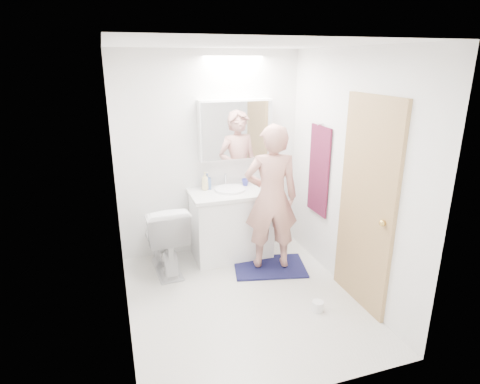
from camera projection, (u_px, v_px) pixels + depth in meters
name	position (u px, v px, depth m)	size (l,w,h in m)	color
floor	(243.00, 299.00, 4.01)	(2.50, 2.50, 0.00)	silver
ceiling	(244.00, 44.00, 3.25)	(2.50, 2.50, 0.00)	white
wall_back	(210.00, 155.00, 4.75)	(2.50, 2.50, 0.00)	white
wall_front	(308.00, 242.00, 2.50)	(2.50, 2.50, 0.00)	white
wall_left	(117.00, 198.00, 3.30)	(2.50, 2.50, 0.00)	white
wall_right	(349.00, 175.00, 3.95)	(2.50, 2.50, 0.00)	white
vanity_cabinet	(231.00, 225.00, 4.80)	(0.90, 0.55, 0.78)	white
countertop	(231.00, 193.00, 4.67)	(0.95, 0.58, 0.04)	white
sink_basin	(230.00, 189.00, 4.69)	(0.36, 0.36, 0.03)	white
faucet	(225.00, 180.00, 4.84)	(0.02, 0.02, 0.16)	#BCBCC0
medicine_cabinet	(236.00, 130.00, 4.68)	(0.88, 0.14, 0.70)	white
mirror_panel	(238.00, 131.00, 4.61)	(0.84, 0.01, 0.66)	silver
toilet	(164.00, 237.00, 4.45)	(0.45, 0.79, 0.81)	white
bath_rug	(270.00, 267.00, 4.61)	(0.80, 0.55, 0.02)	#161A45
person	(271.00, 198.00, 4.35)	(0.59, 0.39, 1.61)	tan
door	(366.00, 206.00, 3.70)	(0.04, 0.80, 2.00)	tan
door_knob	(383.00, 223.00, 3.43)	(0.06, 0.06, 0.06)	gold
towel	(319.00, 171.00, 4.47)	(0.02, 0.42, 1.00)	#161136
towel_hook	(321.00, 124.00, 4.31)	(0.02, 0.02, 0.07)	silver
soap_bottle_a	(205.00, 181.00, 4.69)	(0.08, 0.08, 0.22)	beige
soap_bottle_b	(207.00, 181.00, 4.73)	(0.09, 0.09, 0.19)	#4E6DA8
toothbrush_cup	(245.00, 182.00, 4.87)	(0.09, 0.09, 0.08)	#3B41B1
toilet_paper_roll	(318.00, 306.00, 3.81)	(0.11, 0.11, 0.10)	white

